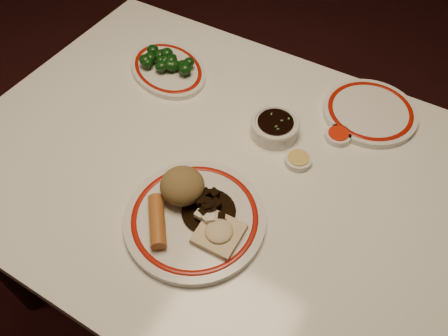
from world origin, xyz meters
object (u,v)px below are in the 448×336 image
spring_roll (157,221)px  rice_mound (182,186)px  dining_table (214,182)px  soy_bowl (275,128)px  main_plate (195,218)px  fried_wonton (219,233)px  broccoli_plate (168,69)px  broccoli_pile (166,61)px  stirfry_heap (208,208)px

spring_roll → rice_mound: bearing=49.2°
dining_table → soy_bowl: size_ratio=10.27×
main_plate → soy_bowl: (0.03, 0.31, 0.01)m
rice_mound → fried_wonton: rice_mound is taller
spring_roll → broccoli_plate: size_ratio=0.38×
broccoli_plate → broccoli_pile: size_ratio=1.97×
broccoli_plate → stirfry_heap: bearing=-44.9°
rice_mound → fried_wonton: bearing=-21.1°
main_plate → stirfry_heap: size_ratio=2.61×
rice_mound → soy_bowl: bearing=73.6°
soy_bowl → spring_roll: bearing=-103.0°
spring_roll → soy_bowl: bearing=37.8°
broccoli_plate → soy_bowl: size_ratio=2.68×
main_plate → broccoli_plate: (-0.33, 0.37, -0.00)m
broccoli_pile → soy_bowl: (0.36, -0.06, -0.02)m
spring_roll → soy_bowl: (0.08, 0.37, -0.01)m
broccoli_pile → main_plate: bearing=-48.0°
dining_table → main_plate: size_ratio=4.00×
broccoli_pile → soy_bowl: size_ratio=1.36×
broccoli_plate → spring_roll: bearing=-57.1°
rice_mound → broccoli_pile: bearing=130.0°
dining_table → broccoli_pile: (-0.28, 0.20, 0.13)m
spring_roll → broccoli_pile: size_ratio=0.74×
rice_mound → spring_roll: rice_mound is taller
spring_roll → broccoli_pile: bearing=84.0°
main_plate → fried_wonton: bearing=-10.6°
rice_mound → stirfry_heap: (0.07, -0.01, -0.02)m
broccoli_pile → spring_roll: bearing=-56.8°
fried_wonton → broccoli_pile: (-0.40, 0.38, 0.01)m
main_plate → fried_wonton: (0.07, -0.01, 0.02)m
rice_mound → fried_wonton: (0.12, -0.05, -0.02)m
stirfry_heap → fried_wonton: bearing=-37.0°
broccoli_pile → soy_bowl: broccoli_pile is taller
main_plate → broccoli_plate: bearing=131.7°
fried_wonton → broccoli_plate: 0.55m
dining_table → spring_roll: 0.25m
rice_mound → stirfry_heap: rice_mound is taller
fried_wonton → stirfry_heap: bearing=143.0°
stirfry_heap → broccoli_pile: size_ratio=0.72×
main_plate → broccoli_pile: size_ratio=1.89×
broccoli_plate → main_plate: bearing=-48.3°
rice_mound → fried_wonton: 0.13m
broccoli_plate → broccoli_pile: broccoli_pile is taller
spring_roll → fried_wonton: bearing=-19.0°
stirfry_heap → broccoli_plate: stirfry_heap is taller
stirfry_heap → main_plate: bearing=-124.2°
dining_table → spring_roll: spring_roll is taller
rice_mound → spring_roll: size_ratio=0.80×
broccoli_plate → broccoli_pile: bearing=-156.1°
soy_bowl → dining_table: bearing=-120.7°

